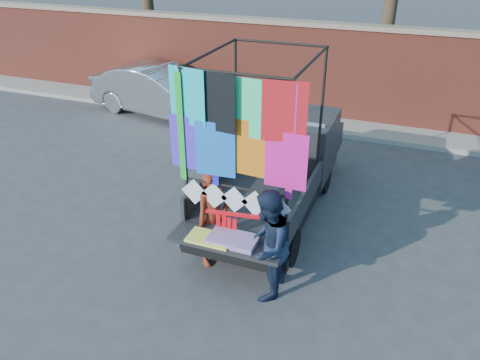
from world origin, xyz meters
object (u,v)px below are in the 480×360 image
(sedan, at_px, (162,91))
(woman, at_px, (214,218))
(pickup_truck, at_px, (282,162))
(man, at_px, (267,246))

(sedan, distance_m, woman, 7.09)
(woman, bearing_deg, pickup_truck, 24.75)
(pickup_truck, distance_m, sedan, 5.69)
(pickup_truck, xyz_separation_m, woman, (-0.39, -2.33, 0.01))
(pickup_truck, distance_m, woman, 2.36)
(pickup_truck, xyz_separation_m, sedan, (-4.56, 3.40, -0.09))
(woman, relative_size, man, 0.96)
(woman, bearing_deg, sedan, 70.31)
(sedan, xyz_separation_m, woman, (4.17, -5.73, 0.10))
(pickup_truck, relative_size, man, 2.97)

